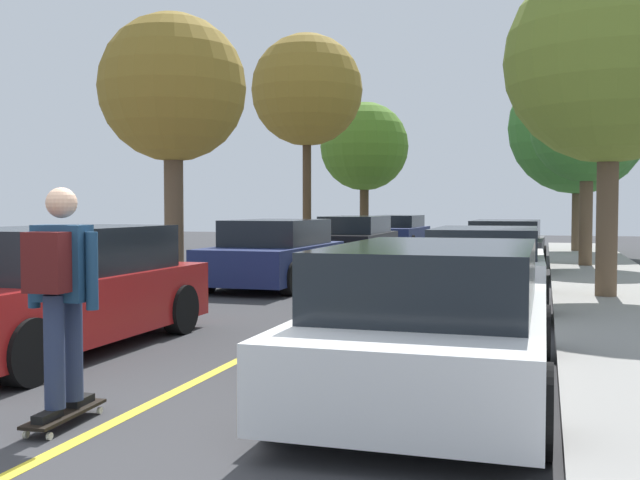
% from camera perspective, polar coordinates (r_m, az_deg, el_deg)
% --- Properties ---
extents(ground, '(80.00, 80.00, 0.00)m').
position_cam_1_polar(ground, '(5.85, -16.90, -13.95)').
color(ground, '#353538').
extents(center_line, '(0.12, 39.20, 0.01)m').
position_cam_1_polar(center_line, '(9.35, -2.99, -7.59)').
color(center_line, gold).
rests_on(center_line, ground).
extents(parked_car_left_nearest, '(1.90, 4.38, 1.42)m').
position_cam_1_polar(parked_car_left_nearest, '(9.01, -19.78, -3.63)').
color(parked_car_left_nearest, maroon).
rests_on(parked_car_left_nearest, ground).
extents(parked_car_left_near, '(1.96, 4.22, 1.38)m').
position_cam_1_polar(parked_car_left_near, '(15.38, -3.49, -1.07)').
color(parked_car_left_near, navy).
rests_on(parked_car_left_near, ground).
extents(parked_car_left_far, '(1.93, 4.68, 1.38)m').
position_cam_1_polar(parked_car_left_far, '(21.89, 2.75, 0.04)').
color(parked_car_left_far, black).
rests_on(parked_car_left_far, ground).
extents(parked_car_left_farthest, '(1.90, 4.32, 1.33)m').
position_cam_1_polar(parked_car_left_farthest, '(28.34, 6.04, 0.54)').
color(parked_car_left_farthest, navy).
rests_on(parked_car_left_farthest, ground).
extents(parked_car_right_nearest, '(1.98, 4.38, 1.32)m').
position_cam_1_polar(parked_car_right_nearest, '(6.63, 8.83, -6.04)').
color(parked_car_right_nearest, white).
rests_on(parked_car_right_nearest, ground).
extents(parked_car_right_near, '(1.97, 4.20, 1.31)m').
position_cam_1_polar(parked_car_right_near, '(12.37, 12.64, -2.09)').
color(parked_car_right_near, white).
rests_on(parked_car_right_near, ground).
extents(parked_car_right_far, '(1.91, 4.25, 1.32)m').
position_cam_1_polar(parked_car_right_far, '(18.85, 14.13, -0.52)').
color(parked_car_right_far, '#38383D').
rests_on(parked_car_right_far, ground).
extents(street_tree_left_nearest, '(2.99, 2.99, 5.43)m').
position_cam_1_polar(street_tree_left_nearest, '(15.63, -11.26, 11.27)').
color(street_tree_left_nearest, brown).
rests_on(street_tree_left_nearest, sidewalk_left).
extents(street_tree_left_near, '(3.53, 3.53, 6.97)m').
position_cam_1_polar(street_tree_left_near, '(23.89, -1.02, 11.42)').
color(street_tree_left_near, '#4C3823').
rests_on(street_tree_left_near, sidewalk_left).
extents(street_tree_left_far, '(3.68, 3.68, 5.88)m').
position_cam_1_polar(street_tree_left_far, '(31.21, 3.43, 7.17)').
color(street_tree_left_far, '#4C3823').
rests_on(street_tree_left_far, sidewalk_left).
extents(street_tree_right_nearest, '(3.50, 3.50, 5.74)m').
position_cam_1_polar(street_tree_right_nearest, '(13.66, 21.40, 12.76)').
color(street_tree_right_nearest, brown).
rests_on(street_tree_right_nearest, sidewalk_right).
extents(street_tree_right_near, '(2.87, 2.87, 5.02)m').
position_cam_1_polar(street_tree_right_near, '(20.40, 19.88, 8.17)').
color(street_tree_right_near, brown).
rests_on(street_tree_right_near, sidewalk_right).
extents(street_tree_right_far, '(4.63, 4.63, 6.58)m').
position_cam_1_polar(street_tree_right_far, '(27.11, 19.18, 8.25)').
color(street_tree_right_far, brown).
rests_on(street_tree_right_far, sidewalk_right).
extents(skateboard, '(0.27, 0.85, 0.10)m').
position_cam_1_polar(skateboard, '(6.06, -19.04, -12.55)').
color(skateboard, black).
rests_on(skateboard, ground).
extents(skateboarder, '(0.58, 0.70, 1.69)m').
position_cam_1_polar(skateboarder, '(5.85, -19.37, -3.32)').
color(skateboarder, black).
rests_on(skateboarder, skateboard).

